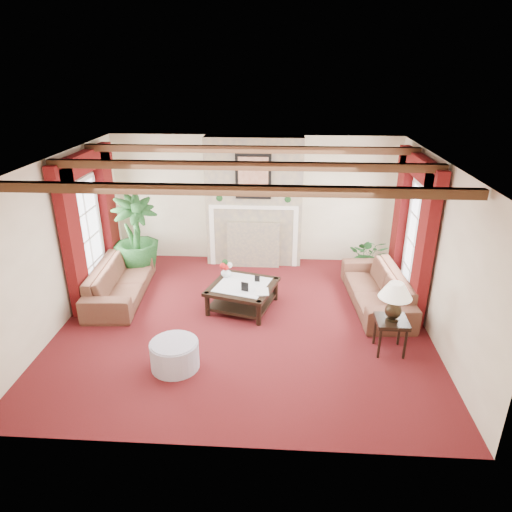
# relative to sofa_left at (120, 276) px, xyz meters

# --- Properties ---
(floor) EXTENTS (6.00, 6.00, 0.00)m
(floor) POSITION_rel_sofa_left_xyz_m (2.36, -0.76, -0.43)
(floor) COLOR #410E0B
(floor) RESTS_ON ground
(ceiling) EXTENTS (6.00, 6.00, 0.00)m
(ceiling) POSITION_rel_sofa_left_xyz_m (2.36, -0.76, 2.27)
(ceiling) COLOR white
(ceiling) RESTS_ON floor
(back_wall) EXTENTS (6.00, 0.02, 2.70)m
(back_wall) POSITION_rel_sofa_left_xyz_m (2.36, 1.99, 0.92)
(back_wall) COLOR beige
(back_wall) RESTS_ON ground
(left_wall) EXTENTS (0.02, 5.50, 2.70)m
(left_wall) POSITION_rel_sofa_left_xyz_m (-0.64, -0.76, 0.92)
(left_wall) COLOR beige
(left_wall) RESTS_ON ground
(right_wall) EXTENTS (0.02, 5.50, 2.70)m
(right_wall) POSITION_rel_sofa_left_xyz_m (5.36, -0.76, 0.92)
(right_wall) COLOR beige
(right_wall) RESTS_ON ground
(ceiling_beams) EXTENTS (6.00, 3.00, 0.12)m
(ceiling_beams) POSITION_rel_sofa_left_xyz_m (2.36, -0.76, 2.21)
(ceiling_beams) COLOR #3D2113
(ceiling_beams) RESTS_ON ceiling
(fireplace) EXTENTS (2.00, 0.52, 2.70)m
(fireplace) POSITION_rel_sofa_left_xyz_m (2.36, 1.79, 2.27)
(fireplace) COLOR #9D8C65
(fireplace) RESTS_ON ground
(french_door_left) EXTENTS (0.10, 1.10, 2.16)m
(french_door_left) POSITION_rel_sofa_left_xyz_m (-0.61, 0.24, 1.70)
(french_door_left) COLOR white
(french_door_left) RESTS_ON ground
(french_door_right) EXTENTS (0.10, 1.10, 2.16)m
(french_door_right) POSITION_rel_sofa_left_xyz_m (5.33, 0.24, 1.70)
(french_door_right) COLOR white
(french_door_right) RESTS_ON ground
(curtains_left) EXTENTS (0.20, 2.40, 2.55)m
(curtains_left) POSITION_rel_sofa_left_xyz_m (-0.50, 0.24, 2.12)
(curtains_left) COLOR #4A0B09
(curtains_left) RESTS_ON ground
(curtains_right) EXTENTS (0.20, 2.40, 2.55)m
(curtains_right) POSITION_rel_sofa_left_xyz_m (5.22, 0.24, 2.12)
(curtains_right) COLOR #4A0B09
(curtains_right) RESTS_ON ground
(sofa_left) EXTENTS (2.26, 0.93, 0.85)m
(sofa_left) POSITION_rel_sofa_left_xyz_m (0.00, 0.00, 0.00)
(sofa_left) COLOR #390F15
(sofa_left) RESTS_ON ground
(sofa_right) EXTENTS (2.28, 0.97, 0.85)m
(sofa_right) POSITION_rel_sofa_left_xyz_m (4.68, -0.02, 0.00)
(sofa_right) COLOR #390F15
(sofa_right) RESTS_ON ground
(potted_palm) EXTENTS (2.50, 2.52, 0.92)m
(potted_palm) POSITION_rel_sofa_left_xyz_m (0.02, 1.04, 0.03)
(potted_palm) COLOR black
(potted_palm) RESTS_ON ground
(small_plant) EXTENTS (1.06, 1.12, 0.66)m
(small_plant) POSITION_rel_sofa_left_xyz_m (4.72, 1.22, -0.10)
(small_plant) COLOR black
(small_plant) RESTS_ON ground
(coffee_table) EXTENTS (1.33, 1.33, 0.44)m
(coffee_table) POSITION_rel_sofa_left_xyz_m (2.29, -0.27, -0.21)
(coffee_table) COLOR black
(coffee_table) RESTS_ON ground
(side_table) EXTENTS (0.48, 0.48, 0.54)m
(side_table) POSITION_rel_sofa_left_xyz_m (4.62, -1.48, -0.15)
(side_table) COLOR black
(side_table) RESTS_ON ground
(ottoman) EXTENTS (0.69, 0.69, 0.40)m
(ottoman) POSITION_rel_sofa_left_xyz_m (1.49, -2.08, -0.22)
(ottoman) COLOR #A5A0B6
(ottoman) RESTS_ON ground
(table_lamp) EXTENTS (0.48, 0.48, 0.61)m
(table_lamp) POSITION_rel_sofa_left_xyz_m (4.62, -1.48, 0.43)
(table_lamp) COLOR black
(table_lamp) RESTS_ON side_table
(flower_vase) EXTENTS (0.22, 0.23, 0.18)m
(flower_vase) POSITION_rel_sofa_left_xyz_m (1.97, 0.05, 0.11)
(flower_vase) COLOR silver
(flower_vase) RESTS_ON coffee_table
(book) EXTENTS (0.22, 0.06, 0.30)m
(book) POSITION_rel_sofa_left_xyz_m (2.55, -0.55, 0.16)
(book) COLOR black
(book) RESTS_ON coffee_table
(photo_frame_a) EXTENTS (0.13, 0.06, 0.17)m
(photo_frame_a) POSITION_rel_sofa_left_xyz_m (2.36, -0.51, 0.10)
(photo_frame_a) COLOR black
(photo_frame_a) RESTS_ON coffee_table
(photo_frame_b) EXTENTS (0.09, 0.03, 0.12)m
(photo_frame_b) POSITION_rel_sofa_left_xyz_m (2.55, -0.14, 0.07)
(photo_frame_b) COLOR black
(photo_frame_b) RESTS_ON coffee_table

